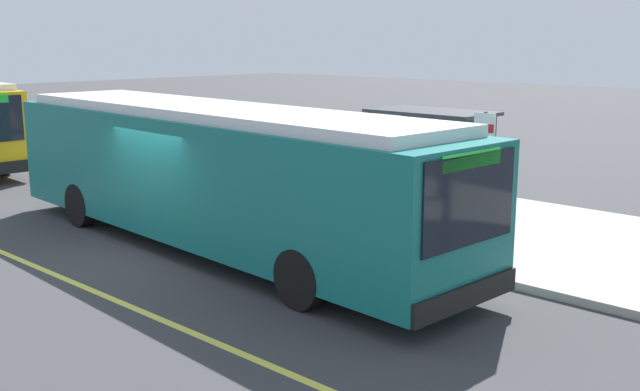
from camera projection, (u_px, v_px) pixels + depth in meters
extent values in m
plane|color=#38383A|center=(162.00, 253.00, 15.23)|extent=(120.00, 120.00, 0.00)
cube|color=#A8A399|center=(354.00, 203.00, 19.51)|extent=(44.00, 6.40, 0.15)
cube|color=#E0D64C|center=(61.00, 277.00, 13.65)|extent=(36.00, 0.14, 0.01)
cube|color=#146B66|center=(215.00, 175.00, 15.28)|extent=(12.55, 3.25, 2.40)
cube|color=silver|center=(213.00, 111.00, 15.01)|extent=(11.55, 2.94, 0.20)
cube|color=black|center=(470.00, 200.00, 10.78)|extent=(0.16, 2.17, 1.34)
cube|color=black|center=(263.00, 154.00, 16.09)|extent=(10.92, 0.66, 1.06)
cube|color=silver|center=(264.00, 212.00, 16.35)|extent=(11.79, 0.70, 0.28)
cube|color=#26D83F|center=(472.00, 160.00, 10.66)|extent=(0.11, 1.40, 0.24)
cube|color=black|center=(467.00, 296.00, 11.07)|extent=(0.22, 2.50, 0.36)
cylinder|color=black|center=(395.00, 251.00, 13.55)|extent=(1.01, 0.34, 1.00)
cylinder|color=black|center=(300.00, 279.00, 11.98)|extent=(1.01, 0.34, 1.00)
cylinder|color=black|center=(166.00, 191.00, 18.91)|extent=(1.01, 0.34, 1.00)
cylinder|color=black|center=(80.00, 205.00, 17.35)|extent=(1.01, 0.34, 1.00)
cylinder|color=black|center=(3.00, 159.00, 24.05)|extent=(1.01, 0.33, 1.00)
cylinder|color=#333338|center=(493.00, 167.00, 17.37)|extent=(0.10, 0.10, 2.40)
cylinder|color=#333338|center=(462.00, 174.00, 16.44)|extent=(0.10, 0.10, 2.40)
cylinder|color=#333338|center=(402.00, 156.00, 19.11)|extent=(0.10, 0.10, 2.40)
cylinder|color=#333338|center=(370.00, 162.00, 18.18)|extent=(0.10, 0.10, 2.40)
cube|color=#333338|center=(431.00, 112.00, 17.52)|extent=(2.90, 1.60, 0.08)
cube|color=#4C606B|center=(445.00, 161.00, 18.24)|extent=(2.47, 0.04, 2.16)
cube|color=navy|center=(387.00, 160.00, 18.66)|extent=(0.06, 1.11, 1.82)
cube|color=brown|center=(437.00, 195.00, 17.98)|extent=(1.60, 0.44, 0.06)
cube|color=brown|center=(443.00, 182.00, 18.09)|extent=(1.60, 0.05, 0.44)
cube|color=#333338|center=(413.00, 200.00, 18.50)|extent=(0.08, 0.40, 0.45)
cube|color=#333338|center=(463.00, 209.00, 17.54)|extent=(0.08, 0.40, 0.45)
cylinder|color=#333338|center=(482.00, 186.00, 14.06)|extent=(0.07, 0.07, 2.80)
cube|color=white|center=(485.00, 128.00, 13.82)|extent=(0.44, 0.03, 0.56)
cube|color=red|center=(484.00, 128.00, 13.81)|extent=(0.40, 0.01, 0.16)
cylinder|color=#282D47|center=(411.00, 208.00, 16.72)|extent=(0.14, 0.14, 0.85)
cylinder|color=#282D47|center=(406.00, 209.00, 16.59)|extent=(0.14, 0.14, 0.85)
cube|color=red|center=(410.00, 176.00, 16.50)|extent=(0.24, 0.40, 0.62)
sphere|color=tan|center=(410.00, 157.00, 16.42)|extent=(0.22, 0.22, 0.22)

